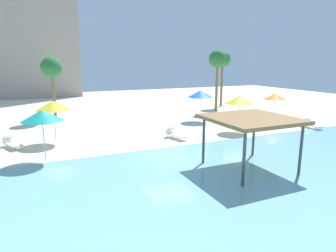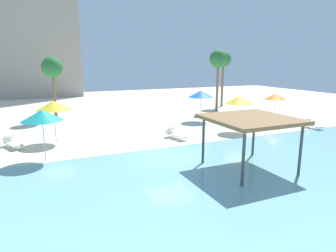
{
  "view_description": "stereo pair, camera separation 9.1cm",
  "coord_description": "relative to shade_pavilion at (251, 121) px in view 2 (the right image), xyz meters",
  "views": [
    {
      "loc": [
        -6.87,
        -15.04,
        5.36
      ],
      "look_at": [
        0.83,
        2.0,
        1.3
      ],
      "focal_mm": 31.73,
      "sensor_mm": 36.0,
      "label": 1
    },
    {
      "loc": [
        -6.78,
        -15.08,
        5.36
      ],
      "look_at": [
        0.83,
        2.0,
        1.3
      ],
      "focal_mm": 31.73,
      "sensor_mm": 36.0,
      "label": 2
    }
  ],
  "objects": [
    {
      "name": "ground_plane",
      "position": [
        -2.78,
        3.65,
        -2.52
      ],
      "size": [
        80.0,
        80.0,
        0.0
      ],
      "primitive_type": "plane",
      "color": "beige"
    },
    {
      "name": "lagoon_water",
      "position": [
        -2.78,
        -1.6,
        -2.5
      ],
      "size": [
        44.0,
        13.5,
        0.04
      ],
      "primitive_type": "cube",
      "color": "#7AB7C1",
      "rests_on": "ground"
    },
    {
      "name": "shade_pavilion",
      "position": [
        0.0,
        0.0,
        0.0
      ],
      "size": [
        4.05,
        4.05,
        2.69
      ],
      "color": "#42474C",
      "rests_on": "ground"
    },
    {
      "name": "beach_umbrella_yellow_0",
      "position": [
        -8.57,
        9.45,
        0.02
      ],
      "size": [
        2.25,
        2.25,
        2.84
      ],
      "color": "silver",
      "rests_on": "ground"
    },
    {
      "name": "beach_umbrella_teal_2",
      "position": [
        -9.37,
        5.62,
        0.02
      ],
      "size": [
        2.17,
        2.17,
        2.84
      ],
      "color": "silver",
      "rests_on": "ground"
    },
    {
      "name": "beach_umbrella_yellow_3",
      "position": [
        4.72,
        7.12,
        -0.03
      ],
      "size": [
        2.2,
        2.2,
        2.79
      ],
      "color": "silver",
      "rests_on": "ground"
    },
    {
      "name": "beach_umbrella_blue_4",
      "position": [
        4.14,
        11.96,
        -0.01
      ],
      "size": [
        2.29,
        2.29,
        2.82
      ],
      "color": "silver",
      "rests_on": "ground"
    },
    {
      "name": "beach_umbrella_orange_5",
      "position": [
        10.89,
        9.72,
        -0.33
      ],
      "size": [
        2.04,
        2.04,
        2.47
      ],
      "color": "silver",
      "rests_on": "ground"
    },
    {
      "name": "lounge_chair_0",
      "position": [
        -11.23,
        9.32,
        -2.18
      ],
      "size": [
        1.31,
        1.98,
        0.74
      ],
      "rotation": [
        0.0,
        0.0,
        -1.16
      ],
      "color": "white",
      "rests_on": "ground"
    },
    {
      "name": "lounge_chair_1",
      "position": [
        -0.72,
        7.13,
        -2.18
      ],
      "size": [
        1.01,
        1.98,
        0.74
      ],
      "rotation": [
        0.0,
        0.0,
        -1.34
      ],
      "color": "white",
      "rests_on": "ground"
    },
    {
      "name": "lounge_chair_2",
      "position": [
        10.93,
        5.55,
        -2.18
      ],
      "size": [
        0.8,
        1.95,
        0.74
      ],
      "rotation": [
        0.0,
        0.0,
        -1.68
      ],
      "color": "white",
      "rests_on": "ground"
    },
    {
      "name": "palm_tree_1",
      "position": [
        -8.01,
        17.83,
        2.24
      ],
      "size": [
        1.9,
        1.9,
        5.84
      ],
      "color": "brown",
      "rests_on": "ground"
    },
    {
      "name": "palm_tree_2",
      "position": [
        11.13,
        18.85,
        2.98
      ],
      "size": [
        1.9,
        1.9,
        6.61
      ],
      "color": "brown",
      "rests_on": "ground"
    },
    {
      "name": "palm_tree_3",
      "position": [
        8.61,
        16.09,
        2.98
      ],
      "size": [
        1.9,
        1.9,
        6.62
      ],
      "color": "brown",
      "rests_on": "ground"
    },
    {
      "name": "hotel_block_0",
      "position": [
        -11.26,
        40.72,
        7.51
      ],
      "size": [
        17.16,
        8.47,
        20.05
      ],
      "primitive_type": "cube",
      "color": "#9E9384",
      "rests_on": "ground"
    }
  ]
}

